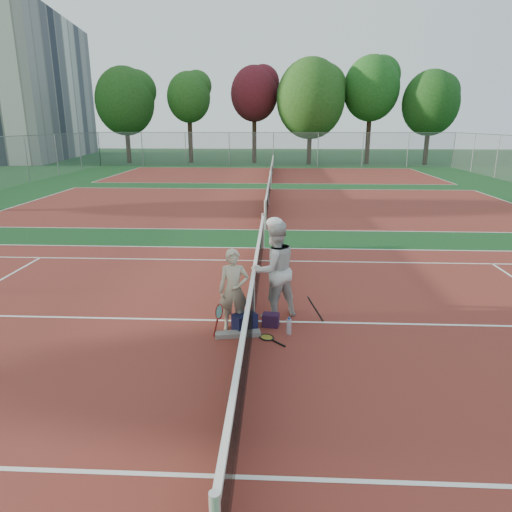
# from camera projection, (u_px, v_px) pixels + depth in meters

# --- Properties ---
(ground) EXTENTS (130.00, 130.00, 0.00)m
(ground) POSITION_uv_depth(u_px,v_px,m) (254.00, 321.00, 8.94)
(ground) COLOR #103D18
(ground) RESTS_ON ground
(court_main) EXTENTS (23.77, 10.97, 0.01)m
(court_main) POSITION_uv_depth(u_px,v_px,m) (254.00, 321.00, 8.94)
(court_main) COLOR maroon
(court_main) RESTS_ON ground
(court_far_a) EXTENTS (23.77, 10.97, 0.01)m
(court_far_a) POSITION_uv_depth(u_px,v_px,m) (268.00, 205.00, 21.89)
(court_far_a) COLOR maroon
(court_far_a) RESTS_ON ground
(court_far_b) EXTENTS (23.77, 10.97, 0.01)m
(court_far_b) POSITION_uv_depth(u_px,v_px,m) (272.00, 175.00, 34.84)
(court_far_b) COLOR maroon
(court_far_b) RESTS_ON ground
(net_main) EXTENTS (0.10, 10.98, 1.02)m
(net_main) POSITION_uv_depth(u_px,v_px,m) (254.00, 297.00, 8.80)
(net_main) COLOR black
(net_main) RESTS_ON ground
(net_far_a) EXTENTS (0.10, 10.98, 1.02)m
(net_far_a) POSITION_uv_depth(u_px,v_px,m) (268.00, 194.00, 21.75)
(net_far_a) COLOR black
(net_far_a) RESTS_ON ground
(net_far_b) EXTENTS (0.10, 10.98, 1.02)m
(net_far_b) POSITION_uv_depth(u_px,v_px,m) (272.00, 168.00, 34.70)
(net_far_b) COLOR black
(net_far_b) RESTS_ON ground
(fence_back) EXTENTS (32.00, 0.06, 3.00)m
(fence_back) POSITION_uv_depth(u_px,v_px,m) (273.00, 150.00, 41.14)
(fence_back) COLOR slate
(fence_back) RESTS_ON ground
(apartment_block) EXTENTS (12.96, 23.18, 15.00)m
(apartment_block) POSITION_uv_depth(u_px,v_px,m) (22.00, 88.00, 50.34)
(apartment_block) COLOR beige
(apartment_block) RESTS_ON ground
(player_a) EXTENTS (0.59, 0.41, 1.55)m
(player_a) POSITION_uv_depth(u_px,v_px,m) (234.00, 290.00, 8.40)
(player_a) COLOR #BBAE91
(player_a) RESTS_ON ground
(player_b) EXTENTS (1.19, 1.11, 1.96)m
(player_b) POSITION_uv_depth(u_px,v_px,m) (274.00, 270.00, 8.93)
(player_b) COLOR silver
(player_b) RESTS_ON ground
(racket_red) EXTENTS (0.31, 0.33, 0.59)m
(racket_red) POSITION_uv_depth(u_px,v_px,m) (219.00, 320.00, 8.29)
(racket_red) COLOR maroon
(racket_red) RESTS_ON ground
(racket_black_held) EXTENTS (0.37, 0.31, 0.53)m
(racket_black_held) POSITION_uv_depth(u_px,v_px,m) (311.00, 310.00, 8.83)
(racket_black_held) COLOR black
(racket_black_held) RESTS_ON ground
(racket_spare) EXTENTS (0.61, 0.62, 0.03)m
(racket_spare) POSITION_uv_depth(u_px,v_px,m) (267.00, 337.00, 8.23)
(racket_spare) COLOR black
(racket_spare) RESTS_ON ground
(sports_bag_navy) EXTENTS (0.51, 0.48, 0.33)m
(sports_bag_navy) POSITION_uv_depth(u_px,v_px,m) (245.00, 322.00, 8.50)
(sports_bag_navy) COLOR black
(sports_bag_navy) RESTS_ON ground
(sports_bag_purple) EXTENTS (0.34, 0.25, 0.25)m
(sports_bag_purple) POSITION_uv_depth(u_px,v_px,m) (271.00, 320.00, 8.69)
(sports_bag_purple) COLOR #28102C
(sports_bag_purple) RESTS_ON ground
(net_cover_canvas) EXTENTS (0.84, 0.33, 0.09)m
(net_cover_canvas) POSITION_uv_depth(u_px,v_px,m) (238.00, 334.00, 8.29)
(net_cover_canvas) COLOR slate
(net_cover_canvas) RESTS_ON ground
(water_bottle) EXTENTS (0.09, 0.09, 0.30)m
(water_bottle) POSITION_uv_depth(u_px,v_px,m) (289.00, 327.00, 8.34)
(water_bottle) COLOR #C9E8FF
(water_bottle) RESTS_ON ground
(tree_back_0) EXTENTS (5.60, 5.60, 9.05)m
(tree_back_0) POSITION_uv_depth(u_px,v_px,m) (125.00, 101.00, 43.87)
(tree_back_0) COLOR #382314
(tree_back_0) RESTS_ON ground
(tree_back_1) EXTENTS (4.16, 4.16, 8.61)m
(tree_back_1) POSITION_uv_depth(u_px,v_px,m) (189.00, 98.00, 43.97)
(tree_back_1) COLOR #382314
(tree_back_1) RESTS_ON ground
(tree_back_maroon) EXTENTS (4.54, 4.54, 9.13)m
(tree_back_maroon) POSITION_uv_depth(u_px,v_px,m) (254.00, 94.00, 43.80)
(tree_back_maroon) COLOR #382314
(tree_back_maroon) RESTS_ON ground
(tree_back_3) EXTENTS (6.35, 6.35, 9.63)m
(tree_back_3) POSITION_uv_depth(u_px,v_px,m) (311.00, 99.00, 42.23)
(tree_back_3) COLOR #382314
(tree_back_3) RESTS_ON ground
(tree_back_4) EXTENTS (5.17, 5.17, 9.88)m
(tree_back_4) POSITION_uv_depth(u_px,v_px,m) (371.00, 89.00, 42.41)
(tree_back_4) COLOR #382314
(tree_back_4) RESTS_ON ground
(tree_back_5) EXTENTS (5.13, 5.13, 8.54)m
(tree_back_5) POSITION_uv_depth(u_px,v_px,m) (431.00, 103.00, 41.90)
(tree_back_5) COLOR #382314
(tree_back_5) RESTS_ON ground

